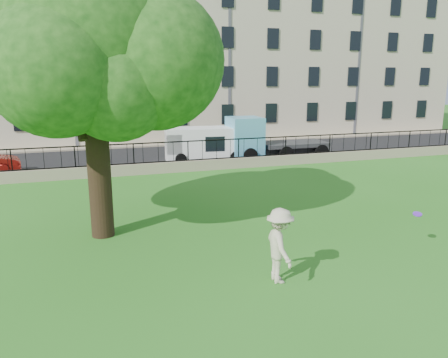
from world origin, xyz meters
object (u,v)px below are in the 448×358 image
object	(u,v)px
man	(280,246)
white_van	(206,144)
frisbee	(417,214)
blue_truck	(277,137)
tree	(86,40)

from	to	relation	value
man	white_van	size ratio (longest dim) A/B	0.39
frisbee	blue_truck	world-z (taller)	blue_truck
white_van	blue_truck	distance (m)	4.73
tree	frisbee	distance (m)	11.38
frisbee	blue_truck	bearing A→B (deg)	80.95
tree	man	xyz separation A→B (m)	(4.32, -4.96, -5.30)
white_van	man	bearing A→B (deg)	-93.23
tree	blue_truck	size ratio (longest dim) A/B	1.49
man	blue_truck	world-z (taller)	blue_truck
man	white_van	xyz separation A→B (m)	(2.68, 16.69, 0.06)
white_van	blue_truck	bearing A→B (deg)	2.00
blue_truck	man	bearing A→B (deg)	-113.21
tree	man	bearing A→B (deg)	-48.93
man	frisbee	xyz separation A→B (m)	(4.88, 0.67, 0.16)
frisbee	white_van	world-z (taller)	white_van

